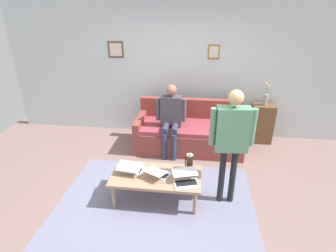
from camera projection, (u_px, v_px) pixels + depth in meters
ground_plane at (165, 195)px, 3.86m from camera, size 7.68×7.68×0.00m
area_rug at (156, 203)px, 3.72m from camera, size 2.73×1.98×0.01m
back_wall at (179, 70)px, 5.28m from camera, size 7.04×0.11×2.70m
couch at (189, 133)px, 5.07m from camera, size 1.98×0.89×0.88m
coffee_table at (156, 177)px, 3.66m from camera, size 1.23×0.63×0.40m
laptop_left at (158, 173)px, 3.61m from camera, size 0.39×0.41×0.12m
laptop_center at (186, 180)px, 3.47m from camera, size 0.41×0.41×0.12m
laptop_right at (131, 168)px, 3.71m from camera, size 0.37×0.33×0.14m
french_press at (190, 162)px, 3.72m from camera, size 0.11×0.09×0.27m
side_shelf at (261, 123)px, 5.26m from camera, size 0.42×0.32×0.78m
flower_vase at (265, 98)px, 5.04m from camera, size 0.10×0.09×0.44m
person_standing at (232, 135)px, 3.33m from camera, size 0.58×0.21×1.63m
person_seated at (171, 116)px, 4.72m from camera, size 0.55×0.51×1.28m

